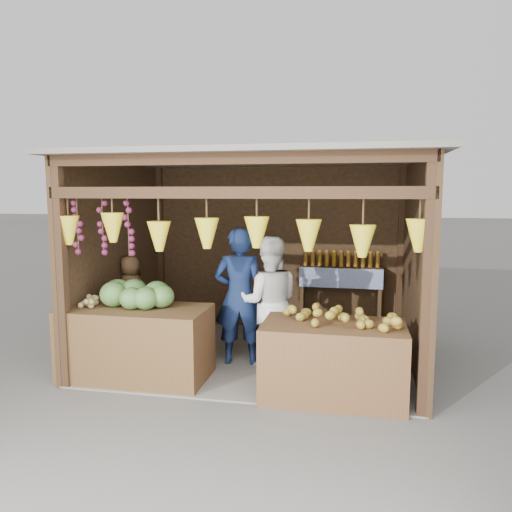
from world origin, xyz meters
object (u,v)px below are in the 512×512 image
at_px(woman_standing, 269,302).
at_px(counter_right, 333,361).
at_px(counter_left, 137,343).
at_px(vendor_seated, 131,291).
at_px(man_standing, 239,297).

bearing_deg(woman_standing, counter_right, 125.14).
xyz_separation_m(counter_left, vendor_seated, (-0.58, 1.09, 0.39)).
height_order(man_standing, vendor_seated, man_standing).
distance_m(man_standing, vendor_seated, 1.70).
bearing_deg(man_standing, vendor_seated, -20.30).
relative_size(man_standing, woman_standing, 1.07).
xyz_separation_m(counter_left, woman_standing, (1.46, 0.74, 0.40)).
bearing_deg(counter_left, woman_standing, 26.90).
bearing_deg(man_standing, woman_standing, 175.05).
xyz_separation_m(woman_standing, vendor_seated, (-2.04, 0.35, -0.01)).
bearing_deg(vendor_seated, man_standing, -161.10).
bearing_deg(woman_standing, counter_left, 17.06).
bearing_deg(vendor_seated, woman_standing, -158.30).
relative_size(counter_right, woman_standing, 0.91).
xyz_separation_m(counter_right, vendor_seated, (-2.88, 1.19, 0.41)).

